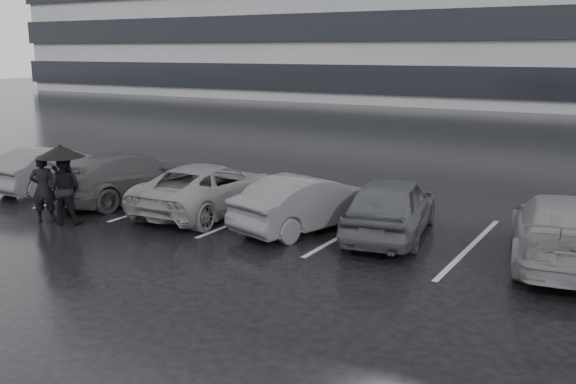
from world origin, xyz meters
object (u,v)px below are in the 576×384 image
(car_east, at_px, (563,229))
(pedestrian_right, at_px, (64,189))
(car_west_b, at_px, (209,188))
(car_west_c, at_px, (131,176))
(car_main, at_px, (391,206))
(pedestrian_left, at_px, (43,189))
(car_west_a, at_px, (308,202))
(car_west_d, at_px, (53,168))

(car_east, height_order, pedestrian_right, pedestrian_right)
(car_west_b, distance_m, pedestrian_right, 3.59)
(car_west_c, bearing_deg, car_main, -166.75)
(car_east, distance_m, pedestrian_left, 12.03)
(car_main, xyz_separation_m, car_west_b, (-4.98, -0.33, -0.06))
(pedestrian_right, bearing_deg, car_west_a, -178.69)
(car_east, xyz_separation_m, pedestrian_right, (-11.04, -2.98, 0.18))
(car_east, distance_m, pedestrian_right, 11.43)
(pedestrian_right, bearing_deg, pedestrian_left, -8.43)
(car_west_a, xyz_separation_m, car_east, (5.63, 0.39, 0.05))
(car_west_d, height_order, pedestrian_right, pedestrian_right)
(car_main, xyz_separation_m, car_east, (3.70, -0.04, -0.01))
(car_main, relative_size, pedestrian_right, 2.38)
(car_main, bearing_deg, car_west_d, -8.20)
(pedestrian_right, bearing_deg, car_west_b, -155.55)
(car_west_a, xyz_separation_m, car_west_c, (-5.81, 0.12, 0.04))
(car_west_d, xyz_separation_m, pedestrian_right, (3.53, -2.57, 0.21))
(car_west_d, bearing_deg, car_west_a, 177.84)
(car_east, bearing_deg, car_west_a, -7.12)
(car_west_a, height_order, car_west_c, car_west_c)
(car_main, distance_m, pedestrian_left, 8.54)
(pedestrian_left, bearing_deg, pedestrian_right, 155.40)
(car_west_b, xyz_separation_m, car_west_d, (-5.89, -0.12, 0.01))
(car_west_b, distance_m, car_west_d, 5.90)
(car_west_c, bearing_deg, car_west_b, -169.28)
(car_west_a, distance_m, car_east, 5.65)
(car_main, relative_size, car_west_a, 1.05)
(car_west_a, distance_m, car_west_d, 8.93)
(car_west_d, bearing_deg, pedestrian_left, 134.93)
(car_west_a, relative_size, car_east, 0.82)
(car_main, height_order, car_west_a, car_main)
(car_west_b, relative_size, car_west_d, 1.17)
(car_main, distance_m, pedestrian_right, 7.94)
(car_main, height_order, pedestrian_right, pedestrian_right)
(car_main, relative_size, car_east, 0.86)
(car_west_c, xyz_separation_m, pedestrian_left, (-0.18, -2.87, 0.15))
(pedestrian_left, bearing_deg, car_west_b, -176.28)
(car_main, relative_size, pedestrian_left, 2.45)
(car_west_c, xyz_separation_m, car_east, (11.44, 0.28, 0.00))
(car_west_b, relative_size, pedestrian_left, 2.77)
(car_main, bearing_deg, car_west_b, -6.82)
(car_east, relative_size, pedestrian_left, 2.84)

